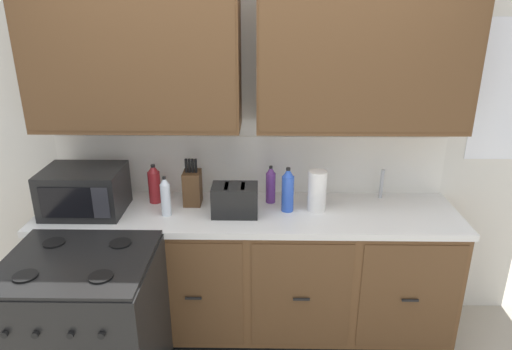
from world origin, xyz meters
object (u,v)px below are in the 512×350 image
Objects in this scene: knife_block at (192,187)px; bottle_violet at (271,185)px; bottle_clear at (166,196)px; toaster at (235,200)px; bottle_red at (154,184)px; stove_range at (88,335)px; bottle_blue at (288,190)px; microwave at (84,191)px; paper_towel_roll at (317,191)px.

bottle_violet is at bearing 3.83° from knife_block.
bottle_clear is (-0.14, -0.17, 0.01)m from knife_block.
toaster is 0.56m from bottle_red.
stove_range is 3.77× the size of bottle_clear.
bottle_blue is 1.11× the size of bottle_red.
bottle_violet reaches higher than stove_range.
bottle_red is at bearing 20.84° from microwave.
microwave is at bearing -178.23° from paper_towel_roll.
bottle_red is (0.24, 0.75, 0.58)m from stove_range.
paper_towel_roll is at bearing 26.61° from stove_range.
knife_block is 1.20× the size of bottle_red.
paper_towel_roll is at bearing -6.18° from knife_block.
microwave is 0.43m from bottle_red.
toaster is 1.12× the size of bottle_violet.
stove_range is 3.80× the size of bottle_violet.
bottle_red is at bearing 174.97° from knife_block.
knife_block is at bearing 173.82° from paper_towel_roll.
bottle_violet is 0.99× the size of bottle_clear.
bottle_blue reaches higher than toaster.
bottle_violet is at bearing 17.64° from bottle_clear.
bottle_violet is at bearing 8.09° from microwave.
bottle_blue is (0.33, 0.06, 0.04)m from toaster.
bottle_blue is at bearing -176.36° from paper_towel_roll.
microwave is 1.67× the size of bottle_blue.
bottle_blue reaches higher than bottle_violet.
bottle_clear is (0.11, -0.19, -0.00)m from bottle_red.
bottle_violet is (-0.10, 0.13, -0.02)m from bottle_blue.
bottle_clear is (-0.75, -0.07, -0.02)m from bottle_blue.
knife_block is 1.08× the size of bottle_blue.
paper_towel_roll is at bearing -5.90° from bottle_red.
bottle_red is at bearing 119.95° from bottle_clear.
stove_range is 0.98m from bottle_red.
stove_range is 3.39× the size of toaster.
bottle_violet is at bearing 37.44° from stove_range.
bottle_blue is at bearing 1.50° from microwave.
toaster is 0.42m from bottle_clear.
stove_range is 3.65× the size of paper_towel_roll.
bottle_clear is at bearing 57.77° from stove_range.
paper_towel_roll reaches higher than toaster.
bottle_violet is at bearing 40.60° from toaster.
bottle_blue is at bearing 10.26° from toaster.
toaster is 0.98× the size of bottle_blue.
paper_towel_roll reaches higher than bottle_clear.
knife_block reaches higher than microwave.
stove_range is 0.88m from bottle_clear.
microwave is at bearing 178.40° from toaster.
stove_range is at bearing -122.23° from bottle_clear.
knife_block is at bearing 170.91° from bottle_blue.
bottle_blue reaches higher than bottle_red.
bottle_clear reaches higher than stove_range.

